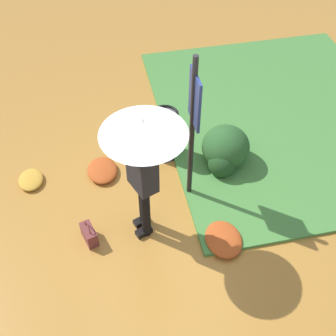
# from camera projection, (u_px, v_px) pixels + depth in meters

# --- Properties ---
(ground_plane) EXTENTS (18.00, 18.00, 0.00)m
(ground_plane) POSITION_uv_depth(u_px,v_px,m) (158.00, 224.00, 6.15)
(ground_plane) COLOR #B27A33
(grass_verge) EXTENTS (4.80, 4.00, 0.05)m
(grass_verge) POSITION_uv_depth(u_px,v_px,m) (280.00, 117.00, 7.68)
(grass_verge) COLOR #47843D
(grass_verge) RESTS_ON ground_plane
(person_with_umbrella) EXTENTS (0.96, 0.96, 2.04)m
(person_with_umbrella) POSITION_uv_depth(u_px,v_px,m) (143.00, 150.00, 4.94)
(person_with_umbrella) COLOR black
(person_with_umbrella) RESTS_ON ground_plane
(info_sign_post) EXTENTS (0.44, 0.07, 2.30)m
(info_sign_post) POSITION_uv_depth(u_px,v_px,m) (194.00, 116.00, 5.50)
(info_sign_post) COLOR black
(info_sign_post) RESTS_ON ground_plane
(handbag) EXTENTS (0.33, 0.22, 0.37)m
(handbag) POSITION_uv_depth(u_px,v_px,m) (89.00, 234.00, 5.89)
(handbag) COLOR brown
(handbag) RESTS_ON ground_plane
(trash_bin) EXTENTS (0.42, 0.42, 0.83)m
(trash_bin) POSITION_uv_depth(u_px,v_px,m) (165.00, 134.00, 6.80)
(trash_bin) COLOR #4C4C51
(trash_bin) RESTS_ON ground_plane
(shrub_cluster) EXTENTS (0.79, 0.72, 0.65)m
(shrub_cluster) POSITION_uv_depth(u_px,v_px,m) (225.00, 150.00, 6.73)
(shrub_cluster) COLOR #285628
(shrub_cluster) RESTS_ON ground_plane
(leaf_pile_near_person) EXTENTS (0.60, 0.48, 0.13)m
(leaf_pile_near_person) POSITION_uv_depth(u_px,v_px,m) (224.00, 239.00, 5.90)
(leaf_pile_near_person) COLOR #B74C1E
(leaf_pile_near_person) RESTS_ON ground_plane
(leaf_pile_by_bench) EXTENTS (0.45, 0.36, 0.10)m
(leaf_pile_by_bench) POSITION_uv_depth(u_px,v_px,m) (31.00, 180.00, 6.65)
(leaf_pile_by_bench) COLOR gold
(leaf_pile_by_bench) RESTS_ON ground_plane
(leaf_pile_far_path) EXTENTS (0.56, 0.45, 0.12)m
(leaf_pile_far_path) POSITION_uv_depth(u_px,v_px,m) (102.00, 170.00, 6.77)
(leaf_pile_far_path) COLOR #B74C1E
(leaf_pile_far_path) RESTS_ON ground_plane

